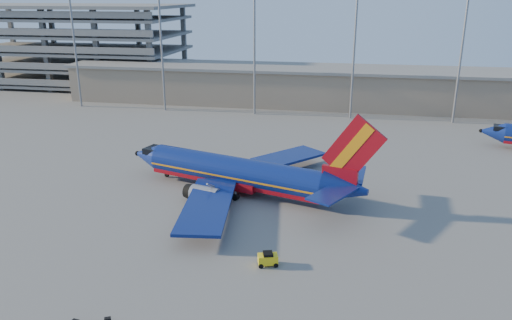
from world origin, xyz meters
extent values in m
plane|color=slate|center=(0.00, 0.00, 0.00)|extent=(220.00, 220.00, 0.00)
cube|color=gray|center=(10.00, 58.00, 4.00)|extent=(120.00, 15.00, 8.00)
cube|color=slate|center=(10.00, 58.00, 8.20)|extent=(122.00, 16.00, 0.60)
cube|color=slate|center=(-62.00, 74.00, 1.00)|extent=(60.00, 30.00, 0.70)
cube|color=slate|center=(-62.00, 74.00, 5.20)|extent=(60.00, 30.00, 0.70)
cube|color=slate|center=(-62.00, 74.00, 9.40)|extent=(60.00, 30.00, 0.70)
cube|color=slate|center=(-62.00, 74.00, 13.60)|extent=(60.00, 30.00, 0.70)
cube|color=slate|center=(-62.00, 74.00, 17.80)|extent=(60.00, 30.00, 0.70)
cube|color=slate|center=(-62.00, 74.00, 21.00)|extent=(62.00, 32.00, 0.80)
cube|color=slate|center=(-62.00, 87.00, 10.50)|extent=(1.20, 1.20, 21.00)
cylinder|color=gray|center=(-45.00, 46.00, 14.00)|extent=(0.44, 0.44, 28.00)
cylinder|color=gray|center=(-25.00, 46.00, 14.00)|extent=(0.44, 0.44, 28.00)
cylinder|color=gray|center=(-5.00, 46.00, 14.00)|extent=(0.44, 0.44, 28.00)
cylinder|color=gray|center=(15.00, 46.00, 14.00)|extent=(0.44, 0.44, 28.00)
cylinder|color=gray|center=(35.00, 46.00, 14.00)|extent=(0.44, 0.44, 28.00)
cylinder|color=navy|center=(0.84, 2.94, 2.72)|extent=(24.18, 10.55, 3.72)
cube|color=maroon|center=(0.84, 2.94, 1.76)|extent=(23.98, 9.88, 1.31)
cube|color=orange|center=(0.84, 2.94, 2.46)|extent=(24.19, 10.59, 0.22)
cone|color=navy|center=(-12.73, 7.05, 2.72)|extent=(5.12, 4.79, 3.72)
cube|color=black|center=(-11.48, 6.67, 3.67)|extent=(3.07, 3.20, 0.80)
cone|color=navy|center=(14.89, -1.32, 3.07)|extent=(6.08, 5.08, 3.72)
cube|color=maroon|center=(14.12, -1.08, 4.43)|extent=(4.20, 1.75, 2.21)
cube|color=maroon|center=(15.47, -1.49, 7.95)|extent=(7.16, 2.45, 8.02)
cube|color=orange|center=(15.28, -1.43, 7.95)|extent=(4.82, 1.83, 6.29)
cube|color=navy|center=(15.50, 2.07, 3.62)|extent=(3.55, 6.67, 0.22)
cube|color=navy|center=(13.52, -4.47, 3.62)|extent=(5.75, 7.09, 0.22)
cube|color=navy|center=(4.85, 10.97, 1.81)|extent=(14.00, 15.08, 0.35)
cube|color=navy|center=(-0.28, -5.97, 1.81)|extent=(6.93, 16.09, 0.35)
cube|color=maroon|center=(1.32, 2.79, 1.36)|extent=(6.91, 5.50, 1.01)
cylinder|color=gray|center=(1.20, 8.29, 1.16)|extent=(4.08, 3.07, 2.11)
cylinder|color=gray|center=(-1.83, -1.72, 1.16)|extent=(4.08, 3.07, 2.11)
cylinder|color=gray|center=(-9.75, 6.14, 0.55)|extent=(0.30, 0.30, 1.11)
cylinder|color=black|center=(-9.75, 6.14, 0.32)|extent=(0.69, 0.43, 0.64)
cylinder|color=black|center=(3.04, 5.00, 0.42)|extent=(0.97, 0.77, 0.84)
cylinder|color=black|center=(1.53, 0.00, 0.42)|extent=(0.97, 0.77, 0.84)
cone|color=navy|center=(38.37, 30.61, 2.42)|extent=(4.40, 4.06, 3.32)
cube|color=black|center=(39.51, 30.36, 3.28)|extent=(2.61, 2.75, 0.72)
cube|color=yellow|center=(8.05, -14.66, 0.66)|extent=(2.07, 1.55, 0.88)
cube|color=black|center=(8.05, -14.66, 1.19)|extent=(1.12, 1.18, 0.31)
cylinder|color=black|center=(7.24, -14.40, 0.23)|extent=(0.48, 0.28, 0.46)
cylinder|color=black|center=(7.52, -15.33, 0.23)|extent=(0.48, 0.28, 0.46)
cylinder|color=black|center=(8.58, -13.99, 0.23)|extent=(0.48, 0.28, 0.46)
cylinder|color=black|center=(8.86, -14.92, 0.23)|extent=(0.48, 0.28, 0.46)
cube|color=black|center=(-2.85, -25.45, 0.18)|extent=(0.59, 0.52, 0.37)
camera|label=1|loc=(14.74, -55.64, 24.47)|focal=35.00mm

